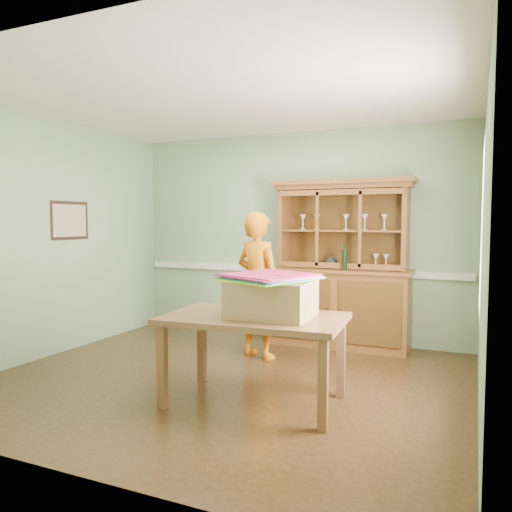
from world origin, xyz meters
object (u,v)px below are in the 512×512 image
at_px(dining_table, 254,326).
at_px(person, 258,285).
at_px(china_hutch, 340,288).
at_px(cardboard_box, 272,299).

height_order(dining_table, person, person).
height_order(china_hutch, dining_table, china_hutch).
relative_size(dining_table, cardboard_box, 2.37).
bearing_deg(person, cardboard_box, 135.32).
xyz_separation_m(china_hutch, dining_table, (-0.17, -2.22, -0.06)).
xyz_separation_m(cardboard_box, person, (-0.71, 1.34, -0.08)).
bearing_deg(cardboard_box, person, 117.78).
bearing_deg(cardboard_box, china_hutch, 89.70).
relative_size(cardboard_box, person, 0.40).
xyz_separation_m(china_hutch, cardboard_box, (-0.01, -2.22, 0.18)).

